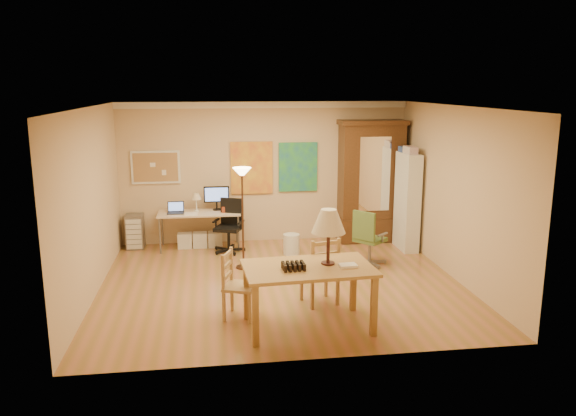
{
  "coord_description": "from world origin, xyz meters",
  "views": [
    {
      "loc": [
        -1.04,
        -8.18,
        3.01
      ],
      "look_at": [
        0.15,
        0.3,
        1.12
      ],
      "focal_mm": 35.0,
      "sensor_mm": 36.0,
      "label": 1
    }
  ],
  "objects": [
    {
      "name": "ladder_chair_back",
      "position": [
        0.44,
        -0.89,
        0.45
      ],
      "size": [
        0.54,
        0.53,
        0.97
      ],
      "color": "#9E7C48",
      "rests_on": "floor"
    },
    {
      "name": "drawer_cart",
      "position": [
        -2.47,
        2.28,
        0.32
      ],
      "size": [
        0.32,
        0.38,
        0.64
      ],
      "color": "slate",
      "rests_on": "floor"
    },
    {
      "name": "wastebin",
      "position": [
        0.38,
        1.48,
        0.19
      ],
      "size": [
        0.3,
        0.3,
        0.37
      ],
      "primitive_type": "cylinder",
      "color": "silver",
      "rests_on": "floor"
    },
    {
      "name": "floor",
      "position": [
        0.0,
        0.0,
        0.0
      ],
      "size": [
        5.5,
        5.5,
        0.0
      ],
      "primitive_type": "plane",
      "color": "olive",
      "rests_on": "ground"
    },
    {
      "name": "computer_desk",
      "position": [
        -1.24,
        2.15,
        0.42
      ],
      "size": [
        1.51,
        0.66,
        1.14
      ],
      "color": "tan",
      "rests_on": "floor"
    },
    {
      "name": "office_chair_green",
      "position": [
        1.59,
        0.69,
        0.26
      ],
      "size": [
        0.62,
        0.62,
        0.96
      ],
      "color": "slate",
      "rests_on": "floor"
    },
    {
      "name": "art_panel_right",
      "position": [
        0.65,
        2.47,
        1.45
      ],
      "size": [
        0.75,
        0.04,
        0.95
      ],
      "primitive_type": "cube",
      "color": "teal",
      "rests_on": "floor"
    },
    {
      "name": "office_chair_black",
      "position": [
        -0.73,
        1.81,
        0.26
      ],
      "size": [
        0.6,
        0.6,
        0.97
      ],
      "color": "black",
      "rests_on": "floor"
    },
    {
      "name": "ladder_chair_left",
      "position": [
        -0.72,
        -1.21,
        0.42
      ],
      "size": [
        0.52,
        0.53,
        0.9
      ],
      "color": "#9E7C48",
      "rests_on": "floor"
    },
    {
      "name": "dining_table",
      "position": [
        0.23,
        -1.61,
        0.95
      ],
      "size": [
        1.66,
        1.06,
        1.51
      ],
      "color": "#975F31",
      "rests_on": "floor"
    },
    {
      "name": "armoire",
      "position": [
        2.04,
        2.24,
        1.02
      ],
      "size": [
        1.28,
        0.61,
        2.35
      ],
      "color": "#37240F",
      "rests_on": "floor"
    },
    {
      "name": "bookshelf",
      "position": [
        2.55,
        1.55,
        0.9
      ],
      "size": [
        0.27,
        0.72,
        1.8
      ],
      "color": "white",
      "rests_on": "floor"
    },
    {
      "name": "crown_molding",
      "position": [
        0.0,
        2.46,
        2.64
      ],
      "size": [
        5.5,
        0.08,
        0.12
      ],
      "primitive_type": "cube",
      "color": "white",
      "rests_on": "floor"
    },
    {
      "name": "torchiere_lamp",
      "position": [
        -0.53,
        0.82,
        1.36
      ],
      "size": [
        0.31,
        0.31,
        1.7
      ],
      "color": "#452A1B",
      "rests_on": "floor"
    },
    {
      "name": "art_panel_left",
      "position": [
        -0.25,
        2.47,
        1.45
      ],
      "size": [
        0.8,
        0.04,
        1.0
      ],
      "primitive_type": "cube",
      "color": "yellow",
      "rests_on": "floor"
    },
    {
      "name": "corkboard",
      "position": [
        -2.05,
        2.47,
        1.5
      ],
      "size": [
        0.9,
        0.04,
        0.62
      ],
      "primitive_type": "cube",
      "color": "tan",
      "rests_on": "floor"
    }
  ]
}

